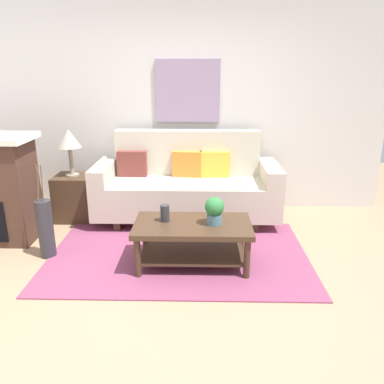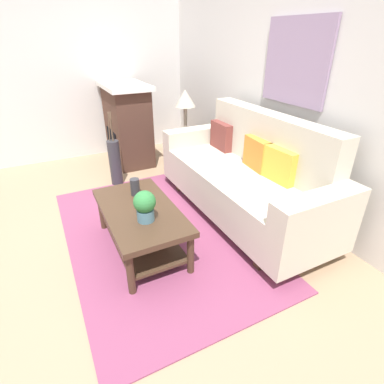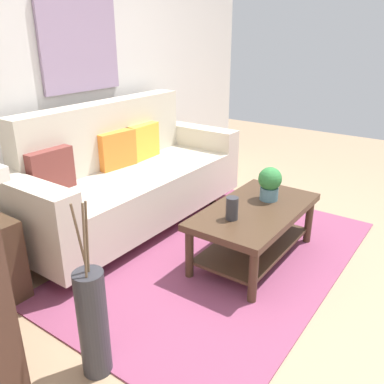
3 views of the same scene
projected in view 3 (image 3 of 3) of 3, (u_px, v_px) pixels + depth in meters
The scene contains 15 objects.
ground_plane at pixel (281, 280), 2.88m from camera, with size 9.20×9.20×0.00m, color #9E7F60.
wall_back at pixel (72, 68), 3.46m from camera, with size 5.20×0.10×2.70m, color silver.
area_rug at pixel (221, 258), 3.14m from camera, with size 2.59×1.65×0.01m, color #843D5B.
couch at pixel (129, 179), 3.56m from camera, with size 2.21×0.84×1.08m.
throw_pillow_maroon at pixel (50, 170), 3.01m from camera, with size 0.36×0.12×0.32m, color brown.
throw_pillow_orange at pixel (116, 150), 3.53m from camera, with size 0.36×0.12×0.32m, color orange.
throw_pillow_mustard at pixel (143, 141), 3.79m from camera, with size 0.36×0.12×0.32m, color gold.
coffee_table at pixel (254, 222), 3.03m from camera, with size 1.10×0.60×0.43m.
tabletop_vase at pixel (232, 208), 2.79m from camera, with size 0.09×0.09×0.16m, color #2D2D33.
potted_plant_tabletop at pixel (270, 183), 3.08m from camera, with size 0.18×0.18×0.26m.
floor_vase at pixel (93, 324), 2.01m from camera, with size 0.15×0.15×0.59m, color #2D2D33.
floor_vase_branch_a at pixel (87, 237), 1.85m from camera, with size 0.01×0.01×0.36m, color brown.
floor_vase_branch_b at pixel (79, 239), 1.83m from camera, with size 0.01×0.01×0.36m, color brown.
floor_vase_branch_c at pixel (85, 241), 1.82m from camera, with size 0.01×0.01×0.36m, color brown.
framed_painting at pixel (80, 44), 3.39m from camera, with size 0.81×0.03×0.77m, color gray.
Camera 3 is at (-2.35, -0.89, 1.66)m, focal length 37.87 mm.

